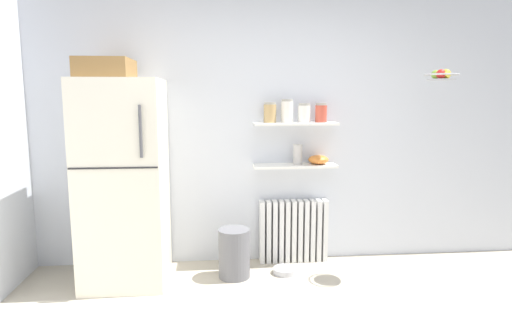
{
  "coord_description": "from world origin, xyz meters",
  "views": [
    {
      "loc": [
        -0.5,
        -2.02,
        1.6
      ],
      "look_at": [
        -0.17,
        1.6,
        1.05
      ],
      "focal_mm": 30.02,
      "sensor_mm": 36.0,
      "label": 1
    }
  ],
  "objects_px": {
    "pet_food_bowl": "(285,271)",
    "hanging_fruit_basket": "(442,75)",
    "trash_bin": "(234,253)",
    "storage_jar_2": "(304,113)",
    "storage_jar_0": "(270,113)",
    "vase": "(298,155)",
    "storage_jar_1": "(287,111)",
    "refrigerator": "(124,178)",
    "radiator": "(293,231)",
    "storage_jar_3": "(321,113)",
    "shelf_bowl": "(318,160)"
  },
  "relations": [
    {
      "from": "storage_jar_0",
      "to": "trash_bin",
      "type": "xyz_separation_m",
      "value": [
        -0.35,
        -0.29,
        -1.22
      ]
    },
    {
      "from": "trash_bin",
      "to": "hanging_fruit_basket",
      "type": "relative_size",
      "value": 1.55
    },
    {
      "from": "storage_jar_3",
      "to": "trash_bin",
      "type": "relative_size",
      "value": 0.4
    },
    {
      "from": "storage_jar_0",
      "to": "storage_jar_1",
      "type": "distance_m",
      "value": 0.16
    },
    {
      "from": "vase",
      "to": "pet_food_bowl",
      "type": "bearing_deg",
      "value": -120.75
    },
    {
      "from": "storage_jar_1",
      "to": "trash_bin",
      "type": "xyz_separation_m",
      "value": [
        -0.51,
        -0.29,
        -1.24
      ]
    },
    {
      "from": "shelf_bowl",
      "to": "radiator",
      "type": "bearing_deg",
      "value": 172.36
    },
    {
      "from": "vase",
      "to": "storage_jar_3",
      "type": "bearing_deg",
      "value": 0.0
    },
    {
      "from": "trash_bin",
      "to": "pet_food_bowl",
      "type": "xyz_separation_m",
      "value": [
        0.46,
        0.03,
        -0.19
      ]
    },
    {
      "from": "radiator",
      "to": "trash_bin",
      "type": "relative_size",
      "value": 1.5
    },
    {
      "from": "radiator",
      "to": "pet_food_bowl",
      "type": "height_order",
      "value": "radiator"
    },
    {
      "from": "storage_jar_1",
      "to": "pet_food_bowl",
      "type": "xyz_separation_m",
      "value": [
        -0.05,
        -0.26,
        -1.43
      ]
    },
    {
      "from": "radiator",
      "to": "hanging_fruit_basket",
      "type": "height_order",
      "value": "hanging_fruit_basket"
    },
    {
      "from": "storage_jar_0",
      "to": "vase",
      "type": "height_order",
      "value": "storage_jar_0"
    },
    {
      "from": "storage_jar_1",
      "to": "trash_bin",
      "type": "distance_m",
      "value": 1.37
    },
    {
      "from": "pet_food_bowl",
      "to": "hanging_fruit_basket",
      "type": "xyz_separation_m",
      "value": [
        1.29,
        -0.16,
        1.74
      ]
    },
    {
      "from": "pet_food_bowl",
      "to": "hanging_fruit_basket",
      "type": "relative_size",
      "value": 0.74
    },
    {
      "from": "pet_food_bowl",
      "to": "refrigerator",
      "type": "bearing_deg",
      "value": 179.47
    },
    {
      "from": "storage_jar_2",
      "to": "trash_bin",
      "type": "height_order",
      "value": "storage_jar_2"
    },
    {
      "from": "shelf_bowl",
      "to": "trash_bin",
      "type": "bearing_deg",
      "value": -160.34
    },
    {
      "from": "storage_jar_0",
      "to": "storage_jar_3",
      "type": "height_order",
      "value": "storage_jar_0"
    },
    {
      "from": "refrigerator",
      "to": "storage_jar_3",
      "type": "xyz_separation_m",
      "value": [
        1.76,
        0.25,
        0.54
      ]
    },
    {
      "from": "storage_jar_0",
      "to": "storage_jar_1",
      "type": "bearing_deg",
      "value": 0.0
    },
    {
      "from": "storage_jar_2",
      "to": "storage_jar_3",
      "type": "bearing_deg",
      "value": 0.0
    },
    {
      "from": "storage_jar_2",
      "to": "storage_jar_3",
      "type": "height_order",
      "value": "storage_jar_3"
    },
    {
      "from": "storage_jar_0",
      "to": "trash_bin",
      "type": "bearing_deg",
      "value": -140.25
    },
    {
      "from": "storage_jar_0",
      "to": "hanging_fruit_basket",
      "type": "bearing_deg",
      "value": -16.59
    },
    {
      "from": "storage_jar_1",
      "to": "vase",
      "type": "xyz_separation_m",
      "value": [
        0.11,
        0.0,
        -0.41
      ]
    },
    {
      "from": "storage_jar_0",
      "to": "storage_jar_3",
      "type": "bearing_deg",
      "value": 0.0
    },
    {
      "from": "refrigerator",
      "to": "vase",
      "type": "distance_m",
      "value": 1.57
    },
    {
      "from": "refrigerator",
      "to": "vase",
      "type": "xyz_separation_m",
      "value": [
        1.55,
        0.25,
        0.15
      ]
    },
    {
      "from": "storage_jar_3",
      "to": "radiator",
      "type": "bearing_deg",
      "value": 172.83
    },
    {
      "from": "shelf_bowl",
      "to": "storage_jar_1",
      "type": "bearing_deg",
      "value": 180.0
    },
    {
      "from": "refrigerator",
      "to": "storage_jar_3",
      "type": "bearing_deg",
      "value": 7.94
    },
    {
      "from": "refrigerator",
      "to": "storage_jar_0",
      "type": "relative_size",
      "value": 10.26
    },
    {
      "from": "radiator",
      "to": "hanging_fruit_basket",
      "type": "relative_size",
      "value": 2.31
    },
    {
      "from": "refrigerator",
      "to": "radiator",
      "type": "xyz_separation_m",
      "value": [
        1.52,
        0.28,
        -0.6
      ]
    },
    {
      "from": "storage_jar_0",
      "to": "hanging_fruit_basket",
      "type": "distance_m",
      "value": 1.49
    },
    {
      "from": "storage_jar_2",
      "to": "shelf_bowl",
      "type": "bearing_deg",
      "value": 0.0
    },
    {
      "from": "storage_jar_1",
      "to": "hanging_fruit_basket",
      "type": "height_order",
      "value": "hanging_fruit_basket"
    },
    {
      "from": "radiator",
      "to": "storage_jar_1",
      "type": "relative_size",
      "value": 3.08
    },
    {
      "from": "storage_jar_2",
      "to": "hanging_fruit_basket",
      "type": "relative_size",
      "value": 0.62
    },
    {
      "from": "storage_jar_1",
      "to": "shelf_bowl",
      "type": "distance_m",
      "value": 0.55
    },
    {
      "from": "radiator",
      "to": "vase",
      "type": "relative_size",
      "value": 3.48
    },
    {
      "from": "storage_jar_3",
      "to": "storage_jar_0",
      "type": "bearing_deg",
      "value": -180.0
    },
    {
      "from": "refrigerator",
      "to": "storage_jar_3",
      "type": "height_order",
      "value": "refrigerator"
    },
    {
      "from": "refrigerator",
      "to": "storage_jar_2",
      "type": "bearing_deg",
      "value": 8.72
    },
    {
      "from": "vase",
      "to": "trash_bin",
      "type": "relative_size",
      "value": 0.43
    },
    {
      "from": "trash_bin",
      "to": "pet_food_bowl",
      "type": "relative_size",
      "value": 2.08
    },
    {
      "from": "storage_jar_2",
      "to": "storage_jar_0",
      "type": "bearing_deg",
      "value": -180.0
    }
  ]
}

